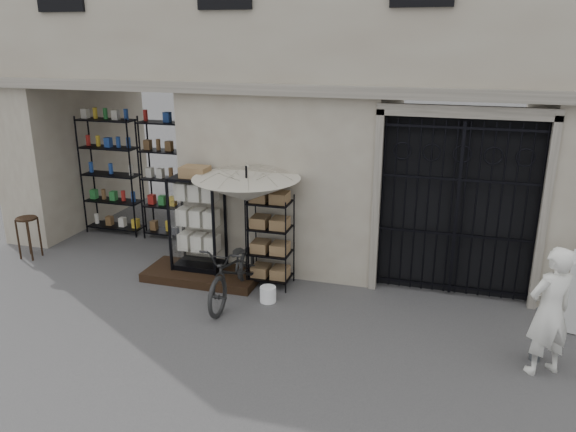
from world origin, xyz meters
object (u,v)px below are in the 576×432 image
(white_bucket, at_px, (268,294))
(steel_bollard, at_px, (538,335))
(wire_rack, at_px, (270,243))
(wooden_stool, at_px, (29,236))
(bicycle, at_px, (235,299))
(shopkeeper, at_px, (540,371))
(market_umbrella, at_px, (246,183))
(display_cabinet, at_px, (198,228))

(white_bucket, height_order, steel_bollard, steel_bollard)
(wire_rack, relative_size, wooden_stool, 1.95)
(white_bucket, height_order, bicycle, bicycle)
(wire_rack, bearing_deg, wooden_stool, 174.21)
(wire_rack, relative_size, shopkeeper, 0.92)
(wire_rack, bearing_deg, white_bucket, -82.92)
(shopkeeper, bearing_deg, market_umbrella, -48.81)
(display_cabinet, xyz_separation_m, bicycle, (0.94, -0.70, -0.89))
(display_cabinet, bearing_deg, bicycle, -14.33)
(display_cabinet, height_order, steel_bollard, display_cabinet)
(display_cabinet, relative_size, wire_rack, 1.14)
(white_bucket, xyz_separation_m, steel_bollard, (3.90, -0.62, 0.24))
(display_cabinet, relative_size, white_bucket, 6.85)
(market_umbrella, distance_m, white_bucket, 1.82)
(bicycle, relative_size, shopkeeper, 1.12)
(bicycle, height_order, steel_bollard, bicycle)
(wooden_stool, distance_m, shopkeeper, 9.02)
(bicycle, distance_m, shopkeeper, 4.57)
(market_umbrella, xyz_separation_m, white_bucket, (0.51, -0.48, -1.67))
(display_cabinet, distance_m, market_umbrella, 1.35)
(display_cabinet, xyz_separation_m, steel_bollard, (5.39, -1.26, -0.52))
(wire_rack, xyz_separation_m, market_umbrella, (-0.35, -0.14, 1.03))
(wooden_stool, distance_m, steel_bollard, 8.93)
(market_umbrella, bearing_deg, display_cabinet, 170.99)
(display_cabinet, relative_size, market_umbrella, 0.71)
(steel_bollard, relative_size, shopkeeper, 0.44)
(bicycle, bearing_deg, steel_bollard, -7.52)
(bicycle, bearing_deg, market_umbrella, 84.95)
(bicycle, bearing_deg, white_bucket, 6.40)
(white_bucket, bearing_deg, steel_bollard, -9.04)
(market_umbrella, bearing_deg, shopkeeper, -17.05)
(wire_rack, height_order, market_umbrella, market_umbrella)
(market_umbrella, xyz_separation_m, wooden_stool, (-4.45, 0.01, -1.38))
(display_cabinet, height_order, wooden_stool, display_cabinet)
(wooden_stool, xyz_separation_m, steel_bollard, (8.86, -1.11, -0.05))
(display_cabinet, xyz_separation_m, market_umbrella, (0.98, -0.16, 0.91))
(bicycle, distance_m, wooden_stool, 4.46)
(wooden_stool, xyz_separation_m, shopkeeper, (8.90, -1.38, -0.42))
(bicycle, bearing_deg, shopkeeper, -10.73)
(wire_rack, distance_m, white_bucket, 0.91)
(display_cabinet, height_order, market_umbrella, market_umbrella)
(wooden_stool, height_order, shopkeeper, wooden_stool)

